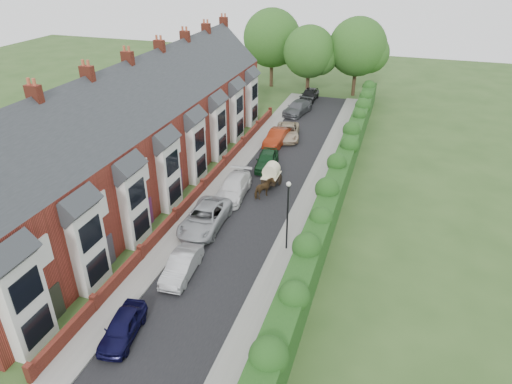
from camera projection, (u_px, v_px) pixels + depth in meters
ground at (217, 275)px, 28.48m from camera, size 140.00×140.00×0.00m
road at (262, 194)px, 37.82m from camera, size 6.00×58.00×0.02m
pavement_hedge_side at (310, 201)px, 36.69m from camera, size 2.20×58.00×0.12m
pavement_house_side at (219, 187)px, 38.84m from camera, size 1.70×58.00×0.12m
kerb_hedge_side at (298, 199)px, 36.97m from camera, size 0.18×58.00×0.13m
kerb_house_side at (228, 188)px, 38.62m from camera, size 0.18×58.00×0.13m
hedge at (334, 187)px, 35.47m from camera, size 2.10×58.00×2.85m
terrace_row at (139, 134)px, 37.65m from camera, size 9.05×40.50×11.50m
garden_wall_row at (203, 186)px, 38.08m from camera, size 0.35×40.35×1.10m
lamppost at (288, 208)px, 29.35m from camera, size 0.32×0.32×5.16m
tree_far_left at (312, 53)px, 60.04m from camera, size 7.14×6.80×9.29m
tree_far_right at (361, 48)px, 59.79m from camera, size 7.98×7.60×10.31m
tree_far_back at (275, 40)px, 63.72m from camera, size 8.40×8.00×10.82m
car_navy at (122, 327)px, 23.73m from camera, size 2.09×4.01×1.30m
car_silver_a at (182, 266)px, 28.22m from camera, size 1.74×4.28×1.38m
car_silver_b at (205, 218)px, 33.01m from camera, size 2.81×5.77×1.58m
car_white at (233, 187)px, 37.22m from camera, size 2.54×5.48×1.55m
car_green at (267, 160)px, 42.00m from camera, size 2.43×4.73×1.54m
car_red at (277, 137)px, 46.96m from camera, size 1.99×4.78×1.54m
car_beige at (288, 132)px, 48.50m from camera, size 3.39×5.56×1.44m
car_grey at (298, 108)px, 55.55m from camera, size 3.19×5.67×1.55m
car_black at (309, 95)px, 60.36m from camera, size 2.04×4.73×1.59m
horse at (264, 189)px, 36.92m from camera, size 1.55×2.08×1.60m
horse_cart at (271, 173)px, 38.41m from camera, size 1.37×3.03×2.18m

